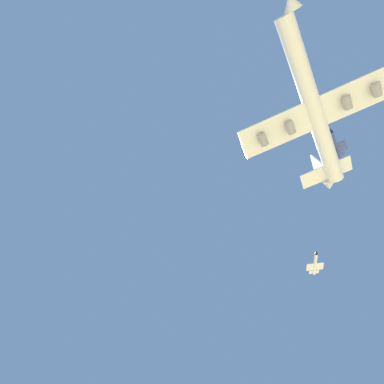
{
  "coord_description": "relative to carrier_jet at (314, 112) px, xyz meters",
  "views": [
    {
      "loc": [
        28.04,
        65.02,
        4.36
      ],
      "look_at": [
        -4.94,
        56.87,
        63.59
      ],
      "focal_mm": 25.72,
      "sensor_mm": 36.0,
      "label": 1
    }
  ],
  "objects": [
    {
      "name": "chase_jet_left_wing",
      "position": [
        -7.57,
        40.81,
        32.93
      ],
      "size": [
        15.23,
        8.97,
        4.0
      ],
      "rotation": [
        0.0,
        0.0,
        -0.32
      ],
      "color": "#38478C"
    },
    {
      "name": "chase_jet_right_wing",
      "position": [
        -71.52,
        -4.66,
        -8.92
      ],
      "size": [
        15.25,
        8.42,
        4.0
      ],
      "rotation": [
        0.0,
        0.0,
        0.1
      ],
      "color": "silver"
    },
    {
      "name": "chase_jet_trailing",
      "position": [
        -17.51,
        9.57,
        3.09
      ],
      "size": [
        15.29,
        8.89,
        4.0
      ],
      "rotation": [
        0.0,
        0.0,
        -0.27
      ],
      "color": "#38478C"
    },
    {
      "name": "carrier_jet",
      "position": [
        0.0,
        0.0,
        0.0
      ],
      "size": [
        77.88,
        61.0,
        19.99
      ],
      "rotation": [
        0.09,
        0.0,
        -0.17
      ],
      "color": "white"
    }
  ]
}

